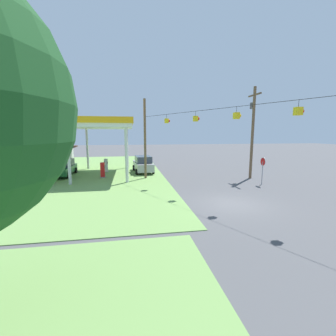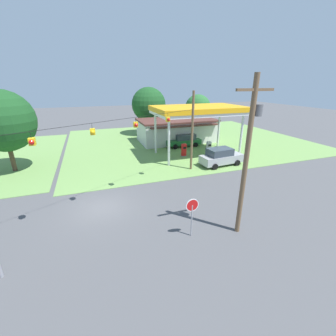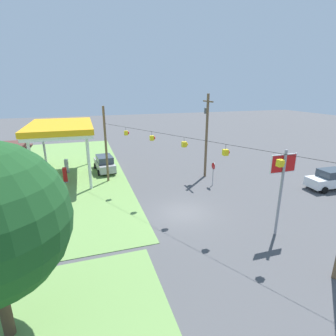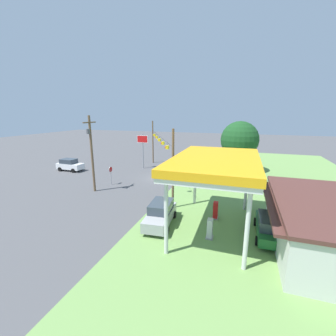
% 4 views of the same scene
% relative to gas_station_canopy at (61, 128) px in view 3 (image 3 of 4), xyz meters
% --- Properties ---
extents(ground_plane, '(160.00, 160.00, 0.00)m').
position_rel_gas_station_canopy_xyz_m(ground_plane, '(-12.39, -9.40, -5.54)').
color(ground_plane, '#4C4C4F').
extents(gas_station_canopy, '(10.67, 6.47, 6.06)m').
position_rel_gas_station_canopy_xyz_m(gas_station_canopy, '(0.00, 0.00, 0.00)').
color(gas_station_canopy, silver).
rests_on(gas_station_canopy, ground).
extents(fuel_pump_near, '(0.71, 0.56, 1.61)m').
position_rel_gas_station_canopy_xyz_m(fuel_pump_near, '(-1.75, -0.00, -4.78)').
color(fuel_pump_near, gray).
rests_on(fuel_pump_near, ground).
extents(fuel_pump_far, '(0.71, 0.56, 1.61)m').
position_rel_gas_station_canopy_xyz_m(fuel_pump_far, '(1.75, -0.00, -4.78)').
color(fuel_pump_far, gray).
rests_on(fuel_pump_far, ground).
extents(car_at_pumps_front, '(4.95, 2.43, 1.97)m').
position_rel_gas_station_canopy_xyz_m(car_at_pumps_front, '(0.83, -4.37, -4.54)').
color(car_at_pumps_front, '#9E9EA3').
rests_on(car_at_pumps_front, ground).
extents(car_at_pumps_rear, '(5.03, 2.12, 1.80)m').
position_rel_gas_station_canopy_xyz_m(car_at_pumps_rear, '(0.10, 4.36, -4.62)').
color(car_at_pumps_rear, '#1E602D').
rests_on(car_at_pumps_rear, ground).
extents(car_on_crossroad, '(2.20, 4.47, 1.98)m').
position_rel_gas_station_canopy_xyz_m(car_on_crossroad, '(-11.88, -25.27, -4.53)').
color(car_on_crossroad, white).
rests_on(car_on_crossroad, ground).
extents(stop_sign_roadside, '(0.80, 0.08, 2.50)m').
position_rel_gas_station_canopy_xyz_m(stop_sign_roadside, '(-7.52, -14.57, -3.73)').
color(stop_sign_roadside, '#99999E').
rests_on(stop_sign_roadside, ground).
extents(stop_sign_overhead, '(0.22, 1.96, 6.02)m').
position_rel_gas_station_canopy_xyz_m(stop_sign_overhead, '(-17.30, -14.36, -1.28)').
color(stop_sign_overhead, gray).
rests_on(stop_sign_overhead, ground).
extents(utility_pole_main, '(2.20, 0.44, 9.15)m').
position_rel_gas_station_canopy_xyz_m(utility_pole_main, '(-4.56, -15.09, -0.41)').
color(utility_pole_main, brown).
rests_on(utility_pole_main, ground).
extents(signal_span_gantry, '(19.40, 10.24, 8.00)m').
position_rel_gas_station_canopy_xyz_m(signal_span_gantry, '(-12.39, -9.42, -1.09)').
color(signal_span_gantry, brown).
rests_on(signal_span_gantry, ground).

